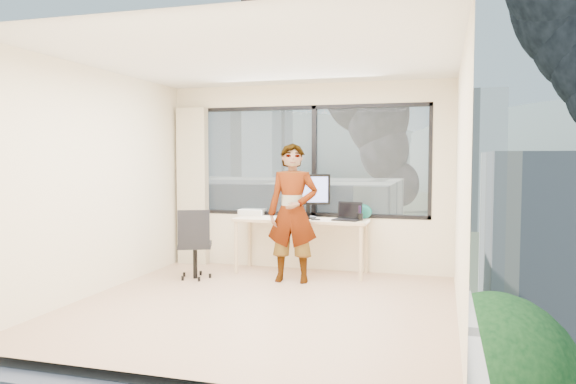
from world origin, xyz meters
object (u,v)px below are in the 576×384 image
(chair, at_px, (195,243))
(laptop, at_px, (347,212))
(game_console, at_px, (252,212))
(monitor, at_px, (308,196))
(person, at_px, (293,213))
(desk, at_px, (301,246))
(handbag, at_px, (362,211))

(chair, distance_m, laptop, 2.02)
(game_console, distance_m, laptop, 1.46)
(monitor, bearing_deg, laptop, -28.55)
(laptop, bearing_deg, chair, -150.16)
(person, height_order, laptop, person)
(desk, xyz_separation_m, monitor, (0.07, 0.06, 0.68))
(chair, distance_m, person, 1.35)
(person, distance_m, laptop, 0.76)
(handbag, bearing_deg, laptop, -107.31)
(laptop, relative_size, handbag, 1.39)
(handbag, bearing_deg, chair, -139.24)
(chair, bearing_deg, handbag, 1.44)
(person, bearing_deg, desk, 87.00)
(laptop, bearing_deg, person, -132.48)
(monitor, distance_m, handbag, 0.77)
(laptop, height_order, handbag, laptop)
(handbag, bearing_deg, desk, -149.12)
(desk, height_order, person, person)
(chair, height_order, laptop, laptop)
(chair, relative_size, monitor, 1.53)
(person, bearing_deg, monitor, 79.57)
(person, relative_size, handbag, 6.80)
(monitor, bearing_deg, game_console, 151.10)
(chair, xyz_separation_m, person, (1.27, 0.19, 0.41))
(chair, bearing_deg, laptop, -3.15)
(chair, relative_size, game_console, 2.69)
(laptop, bearing_deg, game_console, 178.95)
(chair, relative_size, handbag, 3.61)
(desk, xyz_separation_m, handbag, (0.80, 0.19, 0.47))
(game_console, distance_m, handbag, 1.60)
(desk, relative_size, laptop, 5.04)
(chair, bearing_deg, person, -13.49)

